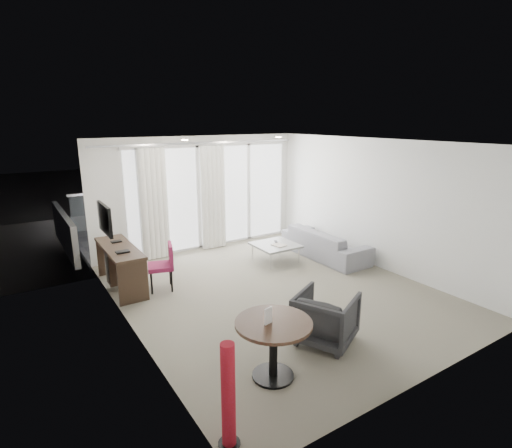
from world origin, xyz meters
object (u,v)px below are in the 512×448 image
tub_armchair (326,318)px  rattan_chair_b (245,207)px  round_table (273,350)px  red_lamp (228,396)px  coffee_table (275,253)px  rattan_chair_a (231,216)px  desk (121,267)px  sofa (325,243)px  desk_chair (160,267)px

tub_armchair → rattan_chair_b: (2.61, 6.42, 0.05)m
round_table → red_lamp: 1.13m
tub_armchair → red_lamp: bearing=86.8°
round_table → coffee_table: bearing=54.2°
round_table → rattan_chair_b: rattan_chair_b is taller
red_lamp → coffee_table: size_ratio=1.23×
coffee_table → rattan_chair_a: (0.42, 2.68, 0.21)m
desk → sofa: (4.23, -0.74, -0.07)m
round_table → rattan_chair_a: 6.49m
red_lamp → desk_chair: bearing=79.5°
desk → sofa: size_ratio=0.77×
round_table → tub_armchair: 1.08m
rattan_chair_b → round_table: bearing=-108.3°
desk → tub_armchair: bearing=-61.1°
desk → rattan_chair_a: size_ratio=2.01×
sofa → rattan_chair_a: 3.09m
desk → round_table: (0.81, -3.62, -0.02)m
rattan_chair_a → rattan_chair_b: 1.22m
desk → rattan_chair_b: size_ratio=2.01×
sofa → rattan_chair_a: size_ratio=2.62×
desk_chair → red_lamp: 3.82m
desk → round_table: 3.71m
tub_armchair → rattan_chair_a: 5.88m
round_table → sofa: size_ratio=0.42×
sofa → round_table: bearing=130.1°
round_table → rattan_chair_b: (3.66, 6.68, 0.05)m
desk → red_lamp: red_lamp is taller
round_table → rattan_chair_b: bearing=61.3°
desk_chair → rattan_chair_a: bearing=59.3°
round_table → tub_armchair: (1.05, 0.26, -0.01)m
coffee_table → rattan_chair_b: size_ratio=1.06×
desk_chair → red_lamp: size_ratio=0.79×
tub_armchair → sofa: tub_armchair is taller
tub_armchair → rattan_chair_b: bearing=-49.1°
desk_chair → rattan_chair_b: bearing=58.8°
round_table → sofa: 4.48m
tub_armchair → sofa: bearing=-69.1°
coffee_table → rattan_chair_a: size_ratio=1.06×
red_lamp → rattan_chair_b: size_ratio=1.31×
desk → tub_armchair: (1.86, -3.36, -0.03)m
tub_armchair → rattan_chair_a: size_ratio=0.95×
coffee_table → rattan_chair_a: 2.72m
desk → rattan_chair_b: rattan_chair_b is taller
desk_chair → rattan_chair_b: size_ratio=1.03×
desk_chair → rattan_chair_b: 5.26m
coffee_table → rattan_chair_a: bearing=81.0°
tub_armchair → coffee_table: tub_armchair is taller
round_table → red_lamp: bearing=-146.6°
rattan_chair_a → rattan_chair_b: size_ratio=1.00×
red_lamp → rattan_chair_a: bearing=60.6°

